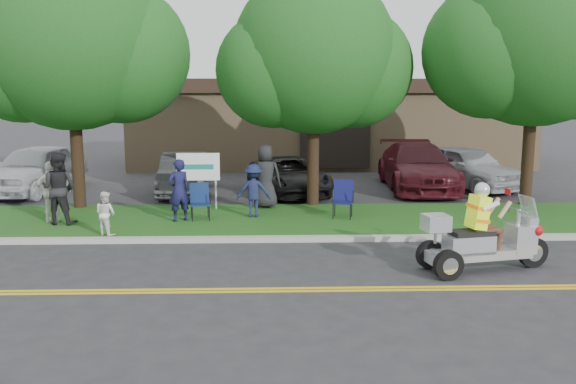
{
  "coord_description": "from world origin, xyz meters",
  "views": [
    {
      "loc": [
        -0.82,
        -11.09,
        3.63
      ],
      "look_at": [
        -0.42,
        2.0,
        1.38
      ],
      "focal_mm": 38.0,
      "sensor_mm": 36.0,
      "label": 1
    }
  ],
  "objects_px": {
    "parked_car_far_right": "(467,167)",
    "lawn_chair_a": "(343,197)",
    "lawn_chair_b": "(200,199)",
    "parked_car_mid": "(288,176)",
    "parked_car_far_left": "(35,169)",
    "parked_car_left": "(184,174)",
    "trike_scooter": "(481,241)",
    "spectator_adult_mid": "(59,188)",
    "parked_car_right": "(417,167)",
    "spectator_adult_right": "(52,192)",
    "spectator_adult_left": "(179,190)"
  },
  "relations": [
    {
      "from": "lawn_chair_a",
      "to": "lawn_chair_b",
      "type": "distance_m",
      "value": 3.91
    },
    {
      "from": "parked_car_far_left",
      "to": "parked_car_right",
      "type": "xyz_separation_m",
      "value": [
        13.5,
        0.28,
        -0.01
      ]
    },
    {
      "from": "lawn_chair_a",
      "to": "parked_car_far_left",
      "type": "xyz_separation_m",
      "value": [
        -10.19,
        4.94,
        0.15
      ]
    },
    {
      "from": "parked_car_far_left",
      "to": "parked_car_left",
      "type": "height_order",
      "value": "parked_car_far_left"
    },
    {
      "from": "lawn_chair_b",
      "to": "parked_car_far_right",
      "type": "relative_size",
      "value": 0.21
    },
    {
      "from": "lawn_chair_a",
      "to": "parked_car_far_left",
      "type": "height_order",
      "value": "parked_car_far_left"
    },
    {
      "from": "spectator_adult_mid",
      "to": "parked_car_far_left",
      "type": "height_order",
      "value": "spectator_adult_mid"
    },
    {
      "from": "parked_car_far_left",
      "to": "parked_car_right",
      "type": "bearing_deg",
      "value": 10.06
    },
    {
      "from": "spectator_adult_left",
      "to": "spectator_adult_mid",
      "type": "bearing_deg",
      "value": -23.83
    },
    {
      "from": "trike_scooter",
      "to": "parked_car_far_left",
      "type": "xyz_separation_m",
      "value": [
        -12.38,
        9.67,
        0.2
      ]
    },
    {
      "from": "lawn_chair_b",
      "to": "trike_scooter",
      "type": "bearing_deg",
      "value": -47.71
    },
    {
      "from": "lawn_chair_b",
      "to": "spectator_adult_right",
      "type": "height_order",
      "value": "spectator_adult_right"
    },
    {
      "from": "parked_car_right",
      "to": "spectator_adult_right",
      "type": "bearing_deg",
      "value": -151.2
    },
    {
      "from": "spectator_adult_right",
      "to": "parked_car_left",
      "type": "xyz_separation_m",
      "value": [
        2.85,
        4.64,
        -0.21
      ]
    },
    {
      "from": "trike_scooter",
      "to": "spectator_adult_right",
      "type": "xyz_separation_m",
      "value": [
        -9.97,
        4.44,
        0.28
      ]
    },
    {
      "from": "parked_car_right",
      "to": "parked_car_far_left",
      "type": "bearing_deg",
      "value": -176.45
    },
    {
      "from": "spectator_adult_mid",
      "to": "parked_car_left",
      "type": "relative_size",
      "value": 0.44
    },
    {
      "from": "parked_car_left",
      "to": "parked_car_far_right",
      "type": "xyz_separation_m",
      "value": [
        10.1,
        1.03,
        0.08
      ]
    },
    {
      "from": "parked_car_left",
      "to": "spectator_adult_right",
      "type": "bearing_deg",
      "value": -124.84
    },
    {
      "from": "trike_scooter",
      "to": "parked_car_right",
      "type": "height_order",
      "value": "trike_scooter"
    },
    {
      "from": "lawn_chair_a",
      "to": "spectator_adult_left",
      "type": "distance_m",
      "value": 4.45
    },
    {
      "from": "spectator_adult_mid",
      "to": "trike_scooter",
      "type": "bearing_deg",
      "value": 166.1
    },
    {
      "from": "lawn_chair_b",
      "to": "parked_car_mid",
      "type": "xyz_separation_m",
      "value": [
        2.54,
        4.44,
        -0.02
      ]
    },
    {
      "from": "parked_car_far_left",
      "to": "parked_car_far_right",
      "type": "bearing_deg",
      "value": 10.49
    },
    {
      "from": "trike_scooter",
      "to": "parked_car_mid",
      "type": "xyz_separation_m",
      "value": [
        -3.55,
        9.07,
        0.0
      ]
    },
    {
      "from": "lawn_chair_b",
      "to": "parked_car_right",
      "type": "relative_size",
      "value": 0.17
    },
    {
      "from": "spectator_adult_left",
      "to": "parked_car_right",
      "type": "distance_m",
      "value": 9.52
    },
    {
      "from": "spectator_adult_left",
      "to": "parked_car_far_right",
      "type": "distance_m",
      "value": 11.15
    },
    {
      "from": "parked_car_mid",
      "to": "parked_car_far_right",
      "type": "bearing_deg",
      "value": -5.16
    },
    {
      "from": "spectator_adult_right",
      "to": "parked_car_right",
      "type": "bearing_deg",
      "value": -171.54
    },
    {
      "from": "spectator_adult_right",
      "to": "parked_car_far_right",
      "type": "relative_size",
      "value": 0.35
    },
    {
      "from": "spectator_adult_left",
      "to": "spectator_adult_mid",
      "type": "height_order",
      "value": "spectator_adult_mid"
    },
    {
      "from": "parked_car_far_left",
      "to": "parked_car_left",
      "type": "bearing_deg",
      "value": 2.4
    },
    {
      "from": "spectator_adult_left",
      "to": "spectator_adult_mid",
      "type": "distance_m",
      "value": 3.08
    },
    {
      "from": "spectator_adult_mid",
      "to": "parked_car_far_right",
      "type": "xyz_separation_m",
      "value": [
        12.65,
        5.96,
        -0.26
      ]
    },
    {
      "from": "spectator_adult_mid",
      "to": "spectator_adult_right",
      "type": "distance_m",
      "value": 0.43
    },
    {
      "from": "parked_car_left",
      "to": "spectator_adult_mid",
      "type": "bearing_deg",
      "value": -120.71
    },
    {
      "from": "lawn_chair_a",
      "to": "lawn_chair_b",
      "type": "height_order",
      "value": "lawn_chair_a"
    },
    {
      "from": "parked_car_far_left",
      "to": "parked_car_far_right",
      "type": "distance_m",
      "value": 15.35
    },
    {
      "from": "parked_car_mid",
      "to": "parked_car_far_left",
      "type": "bearing_deg",
      "value": 161.9
    },
    {
      "from": "lawn_chair_b",
      "to": "parked_car_mid",
      "type": "bearing_deg",
      "value": 49.68
    },
    {
      "from": "parked_car_far_right",
      "to": "lawn_chair_a",
      "type": "bearing_deg",
      "value": -158.12
    },
    {
      "from": "lawn_chair_b",
      "to": "lawn_chair_a",
      "type": "bearing_deg",
      "value": -9.02
    },
    {
      "from": "spectator_adult_mid",
      "to": "parked_car_far_left",
      "type": "xyz_separation_m",
      "value": [
        -2.69,
        5.53,
        -0.21
      ]
    },
    {
      "from": "trike_scooter",
      "to": "spectator_adult_right",
      "type": "relative_size",
      "value": 1.71
    },
    {
      "from": "parked_car_right",
      "to": "parked_car_left",
      "type": "bearing_deg",
      "value": -171.58
    },
    {
      "from": "spectator_adult_right",
      "to": "parked_car_mid",
      "type": "height_order",
      "value": "spectator_adult_right"
    },
    {
      "from": "lawn_chair_a",
      "to": "lawn_chair_b",
      "type": "bearing_deg",
      "value": -166.09
    },
    {
      "from": "spectator_adult_right",
      "to": "parked_car_far_right",
      "type": "xyz_separation_m",
      "value": [
        12.94,
        5.66,
        -0.13
      ]
    },
    {
      "from": "trike_scooter",
      "to": "parked_car_far_left",
      "type": "distance_m",
      "value": 15.71
    }
  ]
}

